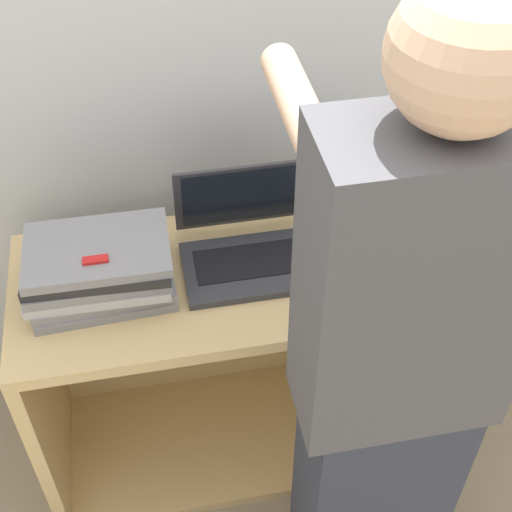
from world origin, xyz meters
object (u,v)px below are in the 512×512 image
at_px(laptop_stack_left, 99,269).
at_px(laptop_stack_right, 391,236).
at_px(laptop_open, 247,243).
at_px(person, 392,386).

xyz_separation_m(laptop_stack_left, laptop_stack_right, (0.76, 0.00, -0.03)).
bearing_deg(laptop_stack_left, laptop_stack_right, 0.32).
height_order(laptop_open, laptop_stack_left, laptop_open).
relative_size(laptop_open, laptop_stack_left, 0.96).
bearing_deg(laptop_open, laptop_stack_left, -172.16).
bearing_deg(person, laptop_stack_left, 139.50).
distance_m(laptop_stack_left, person, 0.77).
bearing_deg(laptop_stack_right, person, -109.41).
distance_m(laptop_open, laptop_stack_right, 0.38).
distance_m(laptop_open, person, 0.59).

